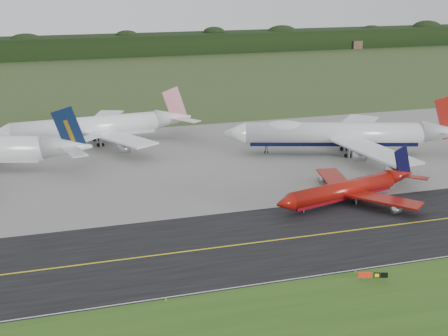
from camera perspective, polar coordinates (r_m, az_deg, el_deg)
The scene contains 13 objects.
ground at distance 126.75m, azimuth 8.09°, elevation -5.33°, with size 600.00×600.00×0.00m, color #354D24.
grass_verge at distance 99.51m, azimuth 16.64°, elevation -12.74°, with size 400.00×30.00×0.01m, color #325719.
taxiway at distance 123.44m, azimuth 8.86°, elevation -6.01°, with size 400.00×32.00×0.02m, color black.
apron at distance 171.55m, azimuth 1.05°, elevation 1.02°, with size 400.00×78.00×0.01m, color gray.
taxiway_centreline at distance 123.43m, azimuth 8.86°, elevation -6.00°, with size 400.00×0.40×0.00m, color yellow.
taxiway_edge_line at distance 111.03m, azimuth 12.30°, elevation -9.02°, with size 400.00×0.25×0.00m, color silver.
horizon_treeline at distance 385.09m, azimuth -9.25°, elevation 10.92°, with size 700.00×25.00×12.00m.
jet_ba_747 at distance 175.70m, azimuth 10.75°, elevation 3.06°, with size 66.27×53.61×17.01m.
jet_red_737 at distance 140.65m, azimuth 11.42°, elevation -1.88°, with size 38.77×30.96×10.60m.
jet_star_tail at distance 187.01m, azimuth -11.56°, elevation 3.70°, with size 58.83×49.07×15.51m.
taxiway_sign at distance 107.01m, azimuth 13.45°, elevation -9.51°, with size 4.69×1.66×1.62m.
edge_marker_left at distance 99.38m, azimuth -5.34°, elevation -11.88°, with size 0.16×0.16×0.50m, color yellow.
edge_marker_center at distance 109.53m, azimuth 11.91°, elevation -9.26°, with size 0.16×0.16×0.50m, color yellow.
Camera 1 is at (-50.14, -105.54, 49.12)m, focal length 50.00 mm.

